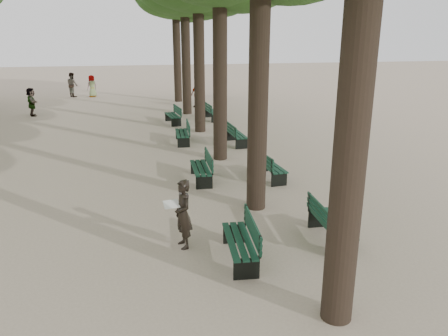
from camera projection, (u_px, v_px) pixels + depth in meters
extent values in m
plane|color=tan|center=(225.00, 267.00, 9.02)|extent=(120.00, 120.00, 0.00)
cylinder|color=#33261C|center=(355.00, 97.00, 6.33)|extent=(0.52, 0.52, 7.50)
cylinder|color=#33261C|center=(259.00, 69.00, 11.01)|extent=(0.52, 0.52, 7.50)
cylinder|color=#33261C|center=(220.00, 58.00, 15.68)|extent=(0.52, 0.52, 7.50)
cylinder|color=#33261C|center=(199.00, 53.00, 20.35)|extent=(0.52, 0.52, 7.50)
cylinder|color=#33261C|center=(186.00, 49.00, 25.03)|extent=(0.52, 0.52, 7.50)
cylinder|color=#33261C|center=(177.00, 46.00, 29.70)|extent=(0.52, 0.52, 7.50)
cube|color=black|center=(239.00, 250.00, 9.26)|extent=(0.66, 1.83, 0.45)
cube|color=#0D2F21|center=(239.00, 240.00, 9.19)|extent=(0.68, 1.84, 0.04)
cube|color=#0D2F21|center=(252.00, 228.00, 9.15)|extent=(0.18, 1.80, 0.40)
cube|color=black|center=(200.00, 174.00, 14.21)|extent=(0.58, 1.82, 0.45)
cube|color=#0D2F21|center=(200.00, 168.00, 14.14)|extent=(0.60, 1.82, 0.04)
cube|color=#0D2F21|center=(209.00, 159.00, 14.11)|extent=(0.10, 1.80, 0.40)
cube|color=black|center=(182.00, 138.00, 19.09)|extent=(0.62, 1.83, 0.45)
cube|color=#0D2F21|center=(182.00, 133.00, 19.03)|extent=(0.64, 1.83, 0.04)
cube|color=#0D2F21|center=(188.00, 127.00, 18.99)|extent=(0.14, 1.80, 0.40)
cube|color=black|center=(173.00, 119.00, 23.19)|extent=(0.74, 1.85, 0.45)
cube|color=#0D2F21|center=(172.00, 115.00, 23.12)|extent=(0.76, 1.85, 0.04)
cube|color=#0D2F21|center=(177.00, 110.00, 23.13)|extent=(0.26, 1.79, 0.40)
cube|color=black|center=(331.00, 232.00, 10.09)|extent=(0.61, 1.82, 0.45)
cube|color=#0D2F21|center=(332.00, 223.00, 10.03)|extent=(0.63, 1.83, 0.04)
cube|color=#0D2F21|center=(321.00, 213.00, 9.90)|extent=(0.13, 1.80, 0.40)
cube|color=black|center=(270.00, 172.00, 14.44)|extent=(0.67, 1.84, 0.45)
cube|color=#0D2F21|center=(270.00, 166.00, 14.38)|extent=(0.69, 1.84, 0.04)
cube|color=#0D2F21|center=(263.00, 158.00, 14.22)|extent=(0.19, 1.80, 0.40)
cube|color=black|center=(237.00, 139.00, 18.87)|extent=(0.59, 1.82, 0.45)
cube|color=#0D2F21|center=(237.00, 134.00, 18.80)|extent=(0.61, 1.82, 0.04)
cube|color=#0D2F21|center=(231.00, 128.00, 18.65)|extent=(0.11, 1.80, 0.40)
cube|color=black|center=(213.00, 116.00, 24.24)|extent=(0.63, 1.83, 0.45)
cube|color=#0D2F21|center=(213.00, 112.00, 24.18)|extent=(0.65, 1.83, 0.04)
cube|color=#0D2F21|center=(208.00, 107.00, 24.03)|extent=(0.15, 1.80, 0.40)
imported|color=black|center=(183.00, 214.00, 9.67)|extent=(0.45, 0.69, 1.58)
cube|color=white|center=(171.00, 204.00, 9.54)|extent=(0.37, 0.29, 0.12)
imported|color=#262628|center=(223.00, 87.00, 32.29)|extent=(0.87, 1.01, 1.59)
imported|color=#262628|center=(72.00, 85.00, 32.72)|extent=(0.79, 0.93, 1.81)
imported|color=#262628|center=(197.00, 94.00, 28.14)|extent=(1.03, 0.84, 1.71)
imported|color=#262628|center=(92.00, 86.00, 32.72)|extent=(0.81, 0.75, 1.61)
imported|color=#262628|center=(32.00, 102.00, 25.19)|extent=(0.76, 1.53, 1.62)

